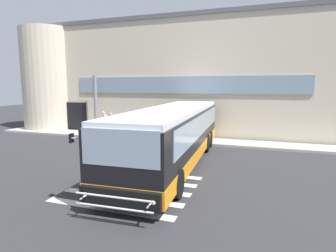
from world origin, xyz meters
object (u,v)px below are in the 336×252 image
object	(u,v)px
bus_main_foreground	(174,136)
passenger_near_column	(104,121)
passenger_by_doorway	(111,123)
entry_support_column	(96,104)
passenger_at_curb_edge	(127,122)

from	to	relation	value
bus_main_foreground	passenger_near_column	size ratio (longest dim) A/B	7.40
bus_main_foreground	passenger_near_column	xyz separation A→B (m)	(-7.39, 5.75, -0.22)
passenger_by_doorway	passenger_near_column	bearing A→B (deg)	142.87
entry_support_column	passenger_by_doorway	distance (m)	2.56
entry_support_column	passenger_near_column	bearing A→B (deg)	-13.38
entry_support_column	passenger_at_curb_edge	distance (m)	3.09
passenger_at_curb_edge	bus_main_foreground	bearing A→B (deg)	-46.23
passenger_near_column	passenger_by_doorway	bearing A→B (deg)	-37.13
passenger_near_column	passenger_by_doorway	world-z (taller)	same
passenger_by_doorway	passenger_at_curb_edge	distance (m)	1.13
passenger_near_column	passenger_at_curb_edge	size ratio (longest dim) A/B	1.00
bus_main_foreground	passenger_at_curb_edge	world-z (taller)	bus_main_foreground
entry_support_column	passenger_at_curb_edge	world-z (taller)	entry_support_column
entry_support_column	bus_main_foreground	world-z (taller)	entry_support_column
passenger_at_curb_edge	entry_support_column	bearing A→B (deg)	173.66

